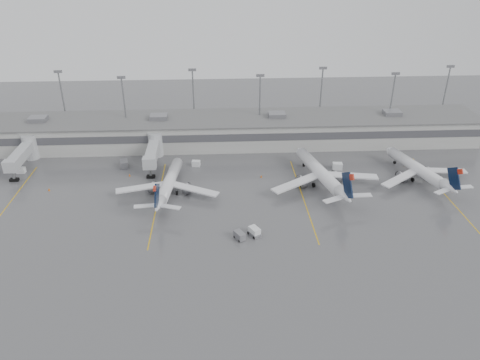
{
  "coord_description": "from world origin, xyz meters",
  "views": [
    {
      "loc": [
        -2.83,
        -73.63,
        56.35
      ],
      "look_at": [
        2.23,
        24.0,
        5.0
      ],
      "focal_mm": 35.0,
      "sensor_mm": 36.0,
      "label": 1
    }
  ],
  "objects_px": {
    "jet_mid_right": "(322,174)",
    "jet_far_right": "(419,169)",
    "baggage_tug": "(254,232)",
    "jet_mid_left": "(169,183)"
  },
  "relations": [
    {
      "from": "jet_mid_right",
      "to": "jet_far_right",
      "type": "xyz_separation_m",
      "value": [
        25.76,
        1.69,
        -0.35
      ]
    },
    {
      "from": "jet_far_right",
      "to": "jet_mid_right",
      "type": "bearing_deg",
      "value": 167.41
    },
    {
      "from": "jet_far_right",
      "to": "baggage_tug",
      "type": "xyz_separation_m",
      "value": [
        -44.37,
        -23.26,
        -2.14
      ]
    },
    {
      "from": "jet_far_right",
      "to": "baggage_tug",
      "type": "bearing_deg",
      "value": -168.68
    },
    {
      "from": "jet_mid_right",
      "to": "baggage_tug",
      "type": "height_order",
      "value": "jet_mid_right"
    },
    {
      "from": "jet_mid_left",
      "to": "jet_mid_right",
      "type": "xyz_separation_m",
      "value": [
        38.08,
        2.38,
        0.37
      ]
    },
    {
      "from": "jet_mid_right",
      "to": "jet_far_right",
      "type": "distance_m",
      "value": 25.82
    },
    {
      "from": "jet_far_right",
      "to": "baggage_tug",
      "type": "distance_m",
      "value": 50.15
    },
    {
      "from": "jet_mid_right",
      "to": "jet_far_right",
      "type": "bearing_deg",
      "value": -9.23
    },
    {
      "from": "jet_mid_left",
      "to": "baggage_tug",
      "type": "bearing_deg",
      "value": -37.7
    }
  ]
}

